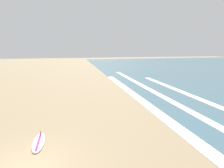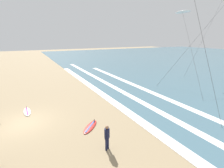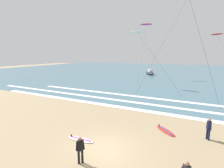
# 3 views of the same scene
# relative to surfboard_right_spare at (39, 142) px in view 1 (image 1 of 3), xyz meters

# --- Properties ---
(wave_foam_shoreline) EXTENTS (47.32, 0.91, 0.01)m
(wave_foam_shoreline) POSITION_rel_surfboard_right_spare_xyz_m (3.27, 8.12, -0.03)
(wave_foam_shoreline) COLOR white
(wave_foam_shoreline) RESTS_ON ocean_surface
(surfboard_right_spare) EXTENTS (2.12, 0.66, 0.25)m
(surfboard_right_spare) POSITION_rel_surfboard_right_spare_xyz_m (0.00, 0.00, 0.00)
(surfboard_right_spare) COLOR silver
(surfboard_right_spare) RESTS_ON ground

